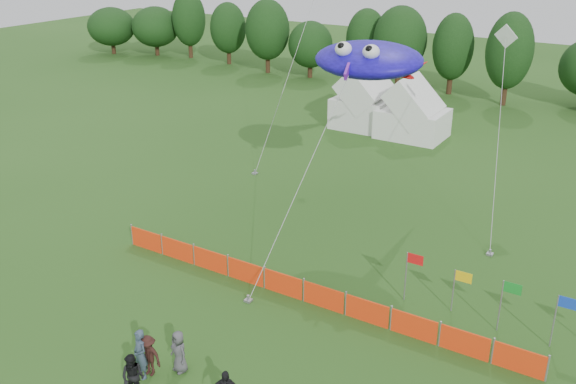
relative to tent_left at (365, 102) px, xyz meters
The scene contains 12 objects.
treeline 17.14m from the tent_left, 52.77° to the left, with size 104.57×8.78×8.36m.
tent_left is the anchor object (origin of this frame).
tent_right 4.35m from the tent_left, ahead, with size 4.92×3.94×3.48m.
barrier_fence 26.39m from the tent_left, 69.98° to the right, with size 19.90×0.06×1.00m.
flag_row 28.03m from the tent_left, 53.06° to the right, with size 8.73×0.45×2.30m.
spectator_a 32.78m from the tent_left, 78.17° to the right, with size 0.70×0.46×1.91m, color #324254.
spectator_b 33.86m from the tent_left, 77.53° to the right, with size 0.84×0.65×1.73m, color black.
spectator_c 32.59m from the tent_left, 77.85° to the right, with size 1.04×0.60×1.61m, color black.
spectator_e 32.04m from the tent_left, 76.20° to the right, with size 0.80×0.52×1.63m, color #47464B.
stingray_kite 19.38m from the tent_left, 64.29° to the right, with size 6.44×17.08×9.91m.
small_kite_white 17.19m from the tent_left, 38.87° to the right, with size 3.32×8.37×9.93m.
small_kite_dark 10.28m from the tent_left, 96.95° to the right, with size 1.13×9.69×15.02m.
Camera 1 is at (12.26, -13.69, 14.88)m, focal length 40.00 mm.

